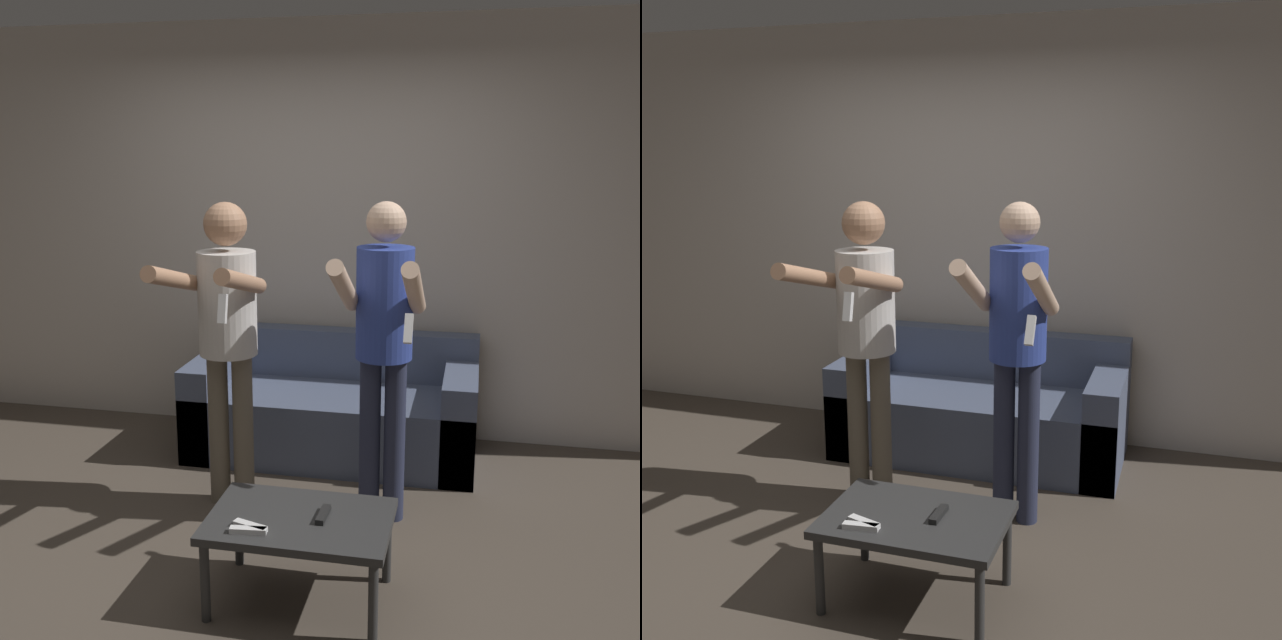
% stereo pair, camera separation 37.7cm
% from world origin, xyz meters
% --- Properties ---
extents(ground_plane, '(14.00, 14.00, 0.00)m').
position_xyz_m(ground_plane, '(0.00, 0.00, 0.00)').
color(ground_plane, '#4C4238').
extents(wall_back, '(6.40, 0.06, 2.70)m').
position_xyz_m(wall_back, '(0.00, 1.83, 1.35)').
color(wall_back, beige).
rests_on(wall_back, ground_plane).
extents(couch, '(1.78, 0.77, 0.74)m').
position_xyz_m(couch, '(0.20, 1.40, 0.27)').
color(couch, '#4C5670').
rests_on(couch, ground_plane).
extents(person_standing_left, '(0.43, 0.74, 1.64)m').
position_xyz_m(person_standing_left, '(-0.21, 0.58, 1.03)').
color(person_standing_left, '#6B6051').
rests_on(person_standing_left, ground_plane).
extents(person_standing_right, '(0.41, 0.66, 1.66)m').
position_xyz_m(person_standing_right, '(0.61, 0.58, 1.02)').
color(person_standing_right, '#282D47').
rests_on(person_standing_right, ground_plane).
extents(coffee_table, '(0.77, 0.52, 0.39)m').
position_xyz_m(coffee_table, '(0.37, -0.21, 0.35)').
color(coffee_table, '#2D2D2D').
rests_on(coffee_table, ground_plane).
extents(remote_near, '(0.15, 0.05, 0.02)m').
position_xyz_m(remote_near, '(0.20, -0.39, 0.40)').
color(remote_near, white).
rests_on(remote_near, coffee_table).
extents(remote_mid, '(0.15, 0.08, 0.02)m').
position_xyz_m(remote_mid, '(0.20, -0.35, 0.40)').
color(remote_mid, white).
rests_on(remote_mid, coffee_table).
extents(remote_far, '(0.04, 0.15, 0.02)m').
position_xyz_m(remote_far, '(0.47, -0.19, 0.40)').
color(remote_far, black).
rests_on(remote_far, coffee_table).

